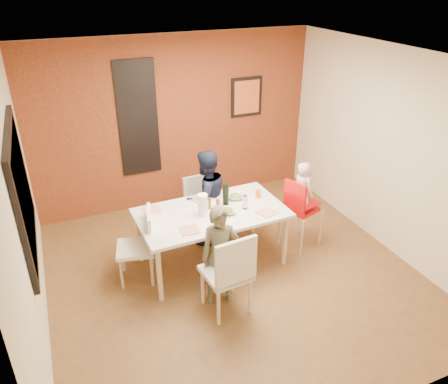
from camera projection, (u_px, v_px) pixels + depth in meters
name	position (u px, v px, depth m)	size (l,w,h in m)	color
ground	(233.00, 274.00, 5.63)	(4.50, 4.50, 0.00)	brown
ceiling	(235.00, 59.00, 4.40)	(4.50, 4.50, 0.02)	white
wall_back	(176.00, 123.00, 6.86)	(4.50, 0.02, 2.70)	#F1E7C7
wall_front	(360.00, 303.00, 3.17)	(4.50, 0.02, 2.70)	#F1E7C7
wall_left	(23.00, 218.00, 4.24)	(0.02, 4.50, 2.70)	#F1E7C7
wall_right	(389.00, 151.00, 5.79)	(0.02, 4.50, 2.70)	#F1E7C7
brick_accent_wall	(176.00, 123.00, 6.85)	(4.50, 0.02, 2.70)	maroon
picture_window_frame	(22.00, 191.00, 4.32)	(0.05, 1.70, 1.30)	black
picture_window_pane	(23.00, 191.00, 4.33)	(0.02, 1.55, 1.15)	black
glassblock_strip	(138.00, 119.00, 6.56)	(0.55, 0.03, 1.70)	silver
glassblock_surround	(138.00, 119.00, 6.55)	(0.60, 0.03, 1.76)	black
art_print_frame	(247.00, 97.00, 7.10)	(0.54, 0.03, 0.64)	black
art_print_canvas	(247.00, 97.00, 7.09)	(0.44, 0.01, 0.54)	#CF6D2E
dining_table	(212.00, 216.00, 5.55)	(1.90, 1.11, 0.78)	white
chair_near	(230.00, 271.00, 4.74)	(0.53, 0.53, 1.05)	silver
chair_far	(200.00, 203.00, 6.30)	(0.43, 0.43, 0.89)	silver
chair_left	(142.00, 242.00, 5.33)	(0.53, 0.53, 0.96)	white
high_chair	(300.00, 207.00, 5.93)	(0.54, 0.54, 1.03)	red
child_near	(220.00, 256.00, 4.93)	(0.45, 0.30, 1.24)	#514D3A
child_far	(206.00, 198.00, 6.01)	(0.67, 0.53, 1.39)	#151B30
toddler	(303.00, 186.00, 5.81)	(0.32, 0.21, 0.66)	silver
plate_near_left	(189.00, 230.00, 5.11)	(0.21, 0.21, 0.01)	silver
plate_far_mid	(201.00, 199.00, 5.81)	(0.23, 0.23, 0.01)	white
plate_near_right	(267.00, 212.00, 5.49)	(0.21, 0.21, 0.01)	white
plate_far_left	(152.00, 210.00, 5.55)	(0.21, 0.21, 0.01)	white
salad_bowl_a	(227.00, 211.00, 5.47)	(0.21, 0.21, 0.05)	silver
salad_bowl_b	(236.00, 197.00, 5.82)	(0.23, 0.23, 0.06)	silver
wine_bottle	(226.00, 195.00, 5.58)	(0.08, 0.08, 0.31)	black
wine_glass_a	(217.00, 215.00, 5.22)	(0.08, 0.08, 0.22)	silver
wine_glass_b	(245.00, 202.00, 5.54)	(0.06, 0.06, 0.18)	silver
paper_towel_roll	(203.00, 205.00, 5.38)	(0.12, 0.12, 0.28)	white
condiment_red	(217.00, 204.00, 5.53)	(0.04, 0.04, 0.15)	red
condiment_green	(218.00, 204.00, 5.53)	(0.04, 0.04, 0.15)	#397D29
condiment_brown	(210.00, 204.00, 5.55)	(0.04, 0.04, 0.15)	brown
sippy_cup	(258.00, 193.00, 5.83)	(0.07, 0.07, 0.12)	orange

